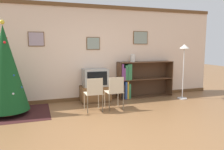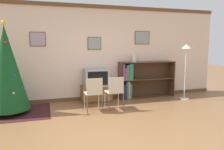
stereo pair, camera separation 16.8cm
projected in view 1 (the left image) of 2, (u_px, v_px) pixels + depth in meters
The scene contains 11 objects.
ground_plane at pixel (123, 132), 3.99m from camera, with size 24.00×24.00×0.00m, color brown.
wall_back at pixel (90, 53), 6.22m from camera, with size 8.09×0.11×2.70m.
area_rug at pixel (8, 114), 4.98m from camera, with size 1.83×1.39×0.01m.
christmas_tree at pixel (5, 69), 4.84m from camera, with size 0.96×0.96×2.11m.
tv_console at pixel (95, 94), 6.11m from camera, with size 0.82×0.48×0.45m.
television at pixel (95, 77), 6.04m from camera, with size 0.67×0.47×0.48m.
folding_chair_left at pixel (94, 92), 5.14m from camera, with size 0.40×0.40×0.82m.
folding_chair_right at pixel (115, 91), 5.31m from camera, with size 0.40×0.40×0.82m.
bookshelf at pixel (136, 80), 6.55m from camera, with size 1.73×0.36×1.08m.
vase at pixel (133, 58), 6.46m from camera, with size 0.15×0.15×0.22m.
standing_lamp at pixel (184, 57), 6.32m from camera, with size 0.28×0.28×1.60m.
Camera 1 is at (-1.42, -3.54, 1.57)m, focal length 35.00 mm.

